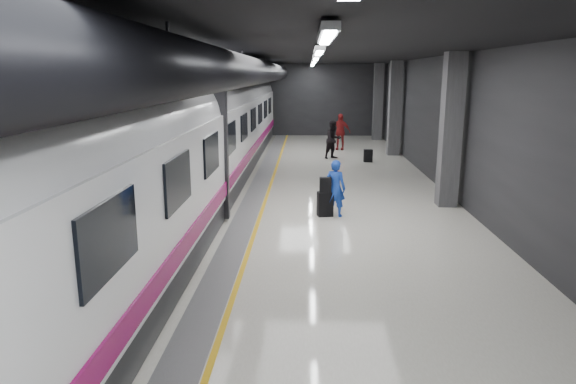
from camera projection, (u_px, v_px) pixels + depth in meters
ground at (294, 222)px, 13.75m from camera, size 40.00×40.00×0.00m
platform_hall at (284, 87)px, 13.90m from camera, size 10.02×40.02×4.51m
train at (170, 145)px, 13.40m from camera, size 3.05×38.00×4.05m
traveler_main at (335, 188)px, 14.19m from camera, size 0.68×0.58×1.59m
suitcase_main at (325, 204)px, 14.28m from camera, size 0.47×0.35×0.69m
shoulder_bag at (325, 185)px, 14.12m from camera, size 0.32×0.19×0.42m
traveler_far_a at (333, 140)px, 23.92m from camera, size 1.10×1.05×1.78m
traveler_far_b at (340, 132)px, 26.73m from camera, size 1.18×0.72×1.88m
suitcase_far at (368, 156)px, 23.12m from camera, size 0.39×0.26×0.56m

